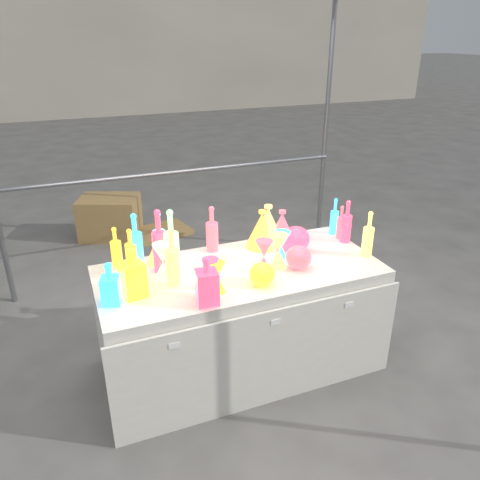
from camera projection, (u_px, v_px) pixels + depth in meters
name	position (u px, v px, depth m)	size (l,w,h in m)	color
ground	(240.00, 363.00, 3.28)	(80.00, 80.00, 0.00)	slate
display_table	(241.00, 319.00, 3.12)	(1.84, 0.83, 0.75)	silver
background_building	(195.00, 3.00, 15.29)	(14.00, 6.00, 6.00)	beige
cardboard_box_closed	(110.00, 217.00, 5.23)	(0.63, 0.46, 0.46)	#A27C49
cardboard_box_flat	(161.00, 232.00, 5.37)	(0.63, 0.45, 0.05)	#A27C49
bottle_0	(116.00, 247.00, 2.97)	(0.07, 0.07, 0.27)	#B81111
bottle_1	(136.00, 240.00, 2.94)	(0.09, 0.09, 0.36)	green
bottle_2	(159.00, 241.00, 2.87)	(0.09, 0.09, 0.41)	#DB4B17
bottle_3	(212.00, 229.00, 3.16)	(0.08, 0.08, 0.32)	#1F1FB6
bottle_4	(172.00, 257.00, 2.73)	(0.08, 0.08, 0.35)	#148077
bottle_5	(172.00, 242.00, 2.85)	(0.09, 0.09, 0.42)	#D029C2
bottle_6	(131.00, 249.00, 2.92)	(0.07, 0.07, 0.28)	#B81111
bottle_7	(159.00, 238.00, 2.99)	(0.08, 0.08, 0.36)	green
decanter_0	(132.00, 273.00, 2.62)	(0.13, 0.13, 0.30)	#B81111
decanter_1	(207.00, 280.00, 2.55)	(0.12, 0.12, 0.28)	#DB4B17
decanter_2	(110.00, 283.00, 2.55)	(0.10, 0.10, 0.25)	green
hourglass_0	(211.00, 275.00, 2.69)	(0.10, 0.10, 0.20)	#DB4B17
hourglass_1	(264.00, 257.00, 2.89)	(0.11, 0.11, 0.22)	#1F1FB6
hourglass_2	(279.00, 251.00, 2.96)	(0.11, 0.11, 0.22)	#148077
hourglass_3	(163.00, 262.00, 2.81)	(0.12, 0.12, 0.23)	#D029C2
hourglass_4	(217.00, 277.00, 2.68)	(0.09, 0.09, 0.19)	#B81111
hourglass_5	(282.00, 247.00, 3.02)	(0.11, 0.11, 0.22)	green
globe_0	(262.00, 275.00, 2.77)	(0.15, 0.15, 0.12)	#B81111
globe_2	(296.00, 240.00, 3.19)	(0.19, 0.19, 0.15)	#DB4B17
globe_3	(298.00, 258.00, 2.96)	(0.17, 0.17, 0.13)	#1F1FB6
lampshade_0	(160.00, 246.00, 3.02)	(0.19, 0.19, 0.23)	#F9FF35
lampshade_1	(262.00, 229.00, 3.23)	(0.23, 0.23, 0.27)	#F9FF35
lampshade_2	(282.00, 228.00, 3.26)	(0.22, 0.22, 0.26)	#1F1FB6
lampshade_3	(268.00, 225.00, 3.26)	(0.25, 0.25, 0.30)	#148077
bottle_8	(335.00, 216.00, 3.44)	(0.06, 0.06, 0.28)	green
bottle_9	(347.00, 221.00, 3.30)	(0.07, 0.07, 0.31)	#DB4B17
bottle_10	(341.00, 222.00, 3.37)	(0.06, 0.06, 0.25)	#1F1FB6
bottle_11	(368.00, 234.00, 3.09)	(0.07, 0.07, 0.32)	#148077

